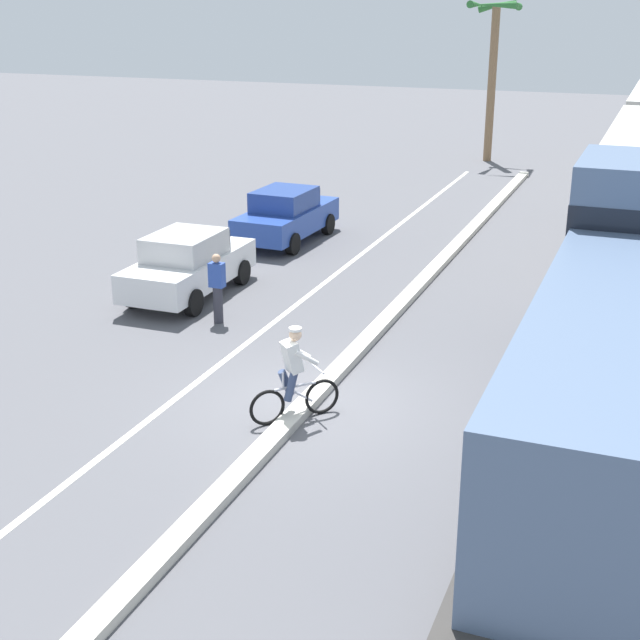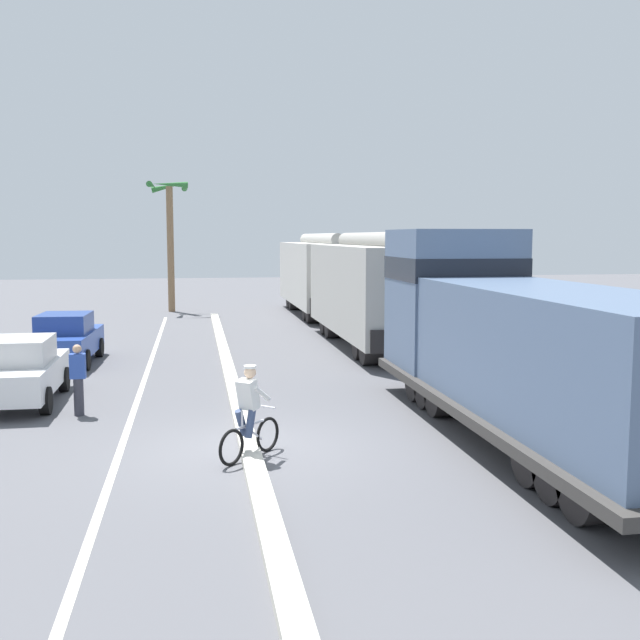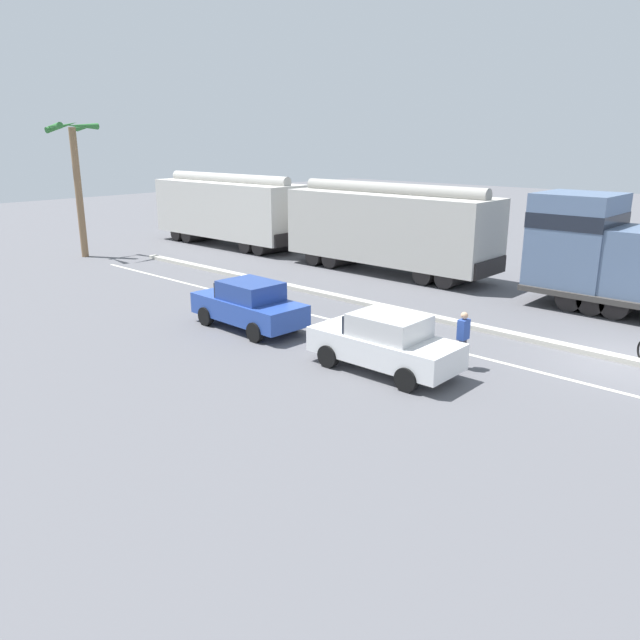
% 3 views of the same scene
% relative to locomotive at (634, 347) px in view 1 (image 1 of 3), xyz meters
% --- Properties ---
extents(ground_plane, '(120.00, 120.00, 0.00)m').
position_rel_locomotive_xyz_m(ground_plane, '(-5.41, -0.35, -1.80)').
color(ground_plane, '#56565B').
extents(median_curb, '(0.36, 36.00, 0.16)m').
position_rel_locomotive_xyz_m(median_curb, '(-5.41, 5.65, -1.72)').
color(median_curb, beige).
rests_on(median_curb, ground).
extents(lane_stripe, '(0.14, 36.00, 0.01)m').
position_rel_locomotive_xyz_m(lane_stripe, '(-7.81, 5.65, -1.79)').
color(lane_stripe, silver).
rests_on(lane_stripe, ground).
extents(locomotive, '(3.10, 11.61, 4.20)m').
position_rel_locomotive_xyz_m(locomotive, '(0.00, 0.00, 0.00)').
color(locomotive, slate).
rests_on(locomotive, ground).
extents(parked_car_white, '(1.86, 4.22, 1.62)m').
position_rel_locomotive_xyz_m(parked_car_white, '(-10.57, 4.48, -0.98)').
color(parked_car_white, silver).
rests_on(parked_car_white, ground).
extents(parked_car_blue, '(1.95, 4.26, 1.62)m').
position_rel_locomotive_xyz_m(parked_car_blue, '(-10.42, 10.21, -0.98)').
color(parked_car_blue, '#28479E').
rests_on(parked_car_blue, ground).
extents(cyclist, '(1.21, 1.29, 1.71)m').
position_rel_locomotive_xyz_m(cyclist, '(-5.43, -0.96, -0.98)').
color(cyclist, black).
rests_on(cyclist, ground).
extents(palm_tree_near, '(2.32, 2.27, 7.08)m').
position_rel_locomotive_xyz_m(palm_tree_near, '(-7.59, 26.71, 3.10)').
color(palm_tree_near, '#846647').
rests_on(palm_tree_near, ground).
extents(pedestrian_by_cars, '(0.34, 0.22, 1.62)m').
position_rel_locomotive_xyz_m(pedestrian_by_cars, '(-8.99, 3.01, -0.95)').
color(pedestrian_by_cars, '#33333D').
rests_on(pedestrian_by_cars, ground).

